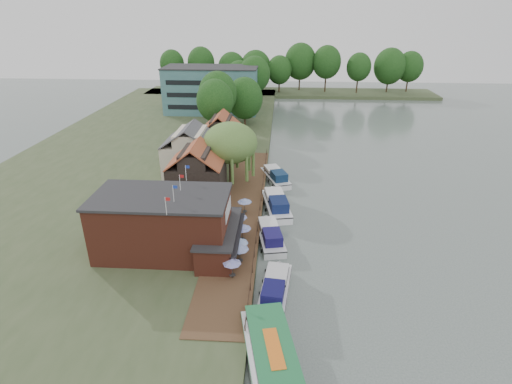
{
  "coord_description": "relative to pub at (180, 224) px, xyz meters",
  "views": [
    {
      "loc": [
        -2.6,
        -40.81,
        27.28
      ],
      "look_at": [
        -6.0,
        12.0,
        3.0
      ],
      "focal_mm": 28.0,
      "sensor_mm": 36.0,
      "label": 1
    }
  ],
  "objects": [
    {
      "name": "willow",
      "position": [
        3.5,
        20.0,
        1.56
      ],
      "size": [
        8.6,
        8.6,
        10.43
      ],
      "primitive_type": null,
      "color": "#476B2D",
      "rests_on": "land_bank"
    },
    {
      "name": "cruiser_1",
      "position": [
        10.37,
        4.4,
        -3.46
      ],
      "size": [
        4.98,
        10.27,
        2.39
      ],
      "primitive_type": null,
      "rotation": [
        0.0,
        0.0,
        0.19
      ],
      "color": "silver",
      "rests_on": "ground"
    },
    {
      "name": "cottage_b",
      "position": [
        -4.0,
        25.0,
        0.6
      ],
      "size": [
        9.6,
        8.6,
        8.5
      ],
      "primitive_type": null,
      "color": "beige",
      "rests_on": "land_bank"
    },
    {
      "name": "umbrella_0",
      "position": [
        6.63,
        -5.02,
        -2.36
      ],
      "size": [
        1.99,
        1.99,
        2.38
      ],
      "primitive_type": null,
      "color": "navy",
      "rests_on": "quay_deck"
    },
    {
      "name": "cruiser_0",
      "position": [
        11.24,
        -6.17,
        -3.48
      ],
      "size": [
        4.16,
        9.96,
        2.34
      ],
      "primitive_type": null,
      "rotation": [
        0.0,
        0.0,
        -0.11
      ],
      "color": "silver",
      "rests_on": "ground"
    },
    {
      "name": "cottage_c",
      "position": [
        0.0,
        34.0,
        0.6
      ],
      "size": [
        7.6,
        7.6,
        8.5
      ],
      "primitive_type": null,
      "color": "black",
      "rests_on": "land_bank"
    },
    {
      "name": "umbrella_5",
      "position": [
        6.63,
        9.78,
        -2.36
      ],
      "size": [
        2.02,
        2.02,
        2.38
      ],
      "primitive_type": null,
      "color": "#1B3A97",
      "rests_on": "quay_deck"
    },
    {
      "name": "bank_tree_2",
      "position": [
        2.37,
        57.27,
        2.19
      ],
      "size": [
        8.8,
        8.8,
        11.69
      ],
      "primitive_type": null,
      "color": "#143811",
      "rests_on": "land_bank"
    },
    {
      "name": "bank_tree_5",
      "position": [
        0.68,
        95.98,
        2.25
      ],
      "size": [
        7.61,
        7.61,
        11.79
      ],
      "primitive_type": null,
      "color": "#143811",
      "rests_on": "land_bank"
    },
    {
      "name": "cruiser_2",
      "position": [
        10.99,
        13.3,
        -3.31
      ],
      "size": [
        5.5,
        11.38,
        2.69
      ],
      "primitive_type": null,
      "rotation": [
        0.0,
        0.0,
        0.19
      ],
      "color": "white",
      "rests_on": "ground"
    },
    {
      "name": "tour_boat",
      "position": [
        11.45,
        -17.12,
        -3.08
      ],
      "size": [
        6.95,
        14.9,
        3.14
      ],
      "primitive_type": null,
      "rotation": [
        0.0,
        0.0,
        0.21
      ],
      "color": "silver",
      "rests_on": "ground"
    },
    {
      "name": "quay_rail",
      "position": [
        8.7,
        11.5,
        -3.15
      ],
      "size": [
        0.2,
        49.0,
        1.0
      ],
      "primitive_type": null,
      "color": "black",
      "rests_on": "land_bank"
    },
    {
      "name": "umbrella_4",
      "position": [
        6.29,
        5.14,
        -2.36
      ],
      "size": [
        2.2,
        2.2,
        2.38
      ],
      "primitive_type": null,
      "color": "#1B2A97",
      "rests_on": "quay_deck"
    },
    {
      "name": "hotel_block",
      "position": [
        -8.0,
        71.0,
        2.5
      ],
      "size": [
        25.4,
        12.4,
        12.3
      ],
      "primitive_type": null,
      "color": "#38666B",
      "rests_on": "land_bank"
    },
    {
      "name": "bank_tree_0",
      "position": [
        -2.47,
        42.69,
        3.07
      ],
      "size": [
        7.71,
        7.71,
        13.44
      ],
      "primitive_type": null,
      "color": "#143811",
      "rests_on": "land_bank"
    },
    {
      "name": "quay_deck",
      "position": [
        6.0,
        11.0,
        -3.6
      ],
      "size": [
        6.0,
        50.0,
        0.1
      ],
      "primitive_type": "cube",
      "color": "#47301E",
      "rests_on": "land_bank"
    },
    {
      "name": "swan",
      "position": [
        11.36,
        -12.13,
        -4.43
      ],
      "size": [
        0.44,
        0.44,
        0.44
      ],
      "primitive_type": "sphere",
      "color": "white",
      "rests_on": "ground"
    },
    {
      "name": "bank_tree_4",
      "position": [
        -1.95,
        86.74,
        2.44
      ],
      "size": [
        8.15,
        8.15,
        12.18
      ],
      "primitive_type": null,
      "color": "#143811",
      "rests_on": "land_bank"
    },
    {
      "name": "ground",
      "position": [
        14.0,
        1.0,
        -4.65
      ],
      "size": [
        260.0,
        260.0,
        0.0
      ],
      "primitive_type": "plane",
      "color": "#495450",
      "rests_on": "ground"
    },
    {
      "name": "land_bank",
      "position": [
        -16.0,
        36.0,
        -4.15
      ],
      "size": [
        50.0,
        140.0,
        1.0
      ],
      "primitive_type": "cube",
      "color": "#384728",
      "rests_on": "ground"
    },
    {
      "name": "bank_tree_3",
      "position": [
        3.51,
        77.32,
        3.61
      ],
      "size": [
        8.79,
        8.79,
        14.51
      ],
      "primitive_type": null,
      "color": "#143811",
      "rests_on": "land_bank"
    },
    {
      "name": "cruiser_3",
      "position": [
        10.64,
        24.25,
        -3.44
      ],
      "size": [
        6.46,
        10.5,
        2.43
      ],
      "primitive_type": null,
      "rotation": [
        0.0,
        0.0,
        0.35
      ],
      "color": "silver",
      "rests_on": "ground"
    },
    {
      "name": "cottage_a",
      "position": [
        -1.0,
        15.0,
        0.6
      ],
      "size": [
        8.6,
        7.6,
        8.5
      ],
      "primitive_type": null,
      "color": "black",
      "rests_on": "land_bank"
    },
    {
      "name": "umbrella_2",
      "position": [
        6.88,
        -0.95,
        -2.36
      ],
      "size": [
        2.3,
        2.3,
        2.38
      ],
      "primitive_type": null,
      "color": "navy",
      "rests_on": "quay_deck"
    },
    {
      "name": "umbrella_1",
      "position": [
        7.16,
        -2.24,
        -2.36
      ],
      "size": [
        2.11,
        2.11,
        2.38
      ],
      "primitive_type": null,
      "color": "navy",
      "rests_on": "quay_deck"
    },
    {
      "name": "pub",
      "position": [
        0.0,
        0.0,
        0.0
      ],
      "size": [
        20.0,
        11.0,
        7.3
      ],
      "primitive_type": null,
      "color": "maroon",
      "rests_on": "land_bank"
    },
    {
      "name": "umbrella_3",
      "position": [
        7.03,
        2.36,
        -2.36
      ],
      "size": [
        2.18,
        2.18,
        2.38
      ],
      "primitive_type": null,
      "color": "navy",
      "rests_on": "quay_deck"
    },
    {
      "name": "bank_tree_1",
      "position": [
        -3.06,
        50.29,
        3.34
      ],
      "size": [
        8.63,
        8.63,
        13.97
      ],
      "primitive_type": null,
      "color": "#143811",
      "rests_on": "land_bank"
    }
  ]
}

